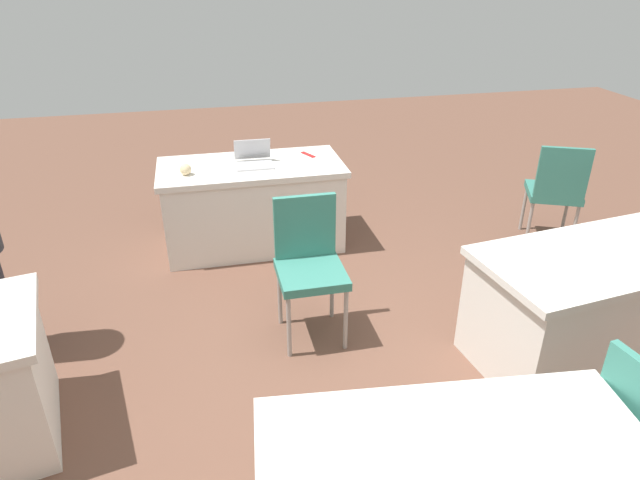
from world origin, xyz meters
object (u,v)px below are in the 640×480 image
scissors_red (308,155)px  laptop_silver (254,161)px  chair_tucked_right (556,188)px  yarn_ball (186,169)px  table_foreground (253,205)px  chair_by_pillar (309,260)px  table_mid_left (604,303)px

scissors_red → laptop_silver: bearing=-98.0°
chair_tucked_right → laptop_silver: size_ratio=2.96×
yarn_ball → laptop_silver: bearing=-168.3°
table_foreground → chair_tucked_right: chair_tucked_right is taller
chair_by_pillar → laptop_silver: bearing=-82.1°
laptop_silver → yarn_ball: 0.59m
table_foreground → chair_by_pillar: 1.44m
chair_tucked_right → chair_by_pillar: (2.39, 0.80, 0.02)m
table_foreground → laptop_silver: 0.42m
chair_tucked_right → scissors_red: size_ratio=5.31×
table_foreground → table_mid_left: same height
chair_tucked_right → scissors_red: chair_tucked_right is taller
table_mid_left → scissors_red: (1.48, -2.21, 0.38)m
table_foreground → table_mid_left: bearing=134.3°
table_mid_left → scissors_red: 2.68m
chair_tucked_right → yarn_ball: bearing=-164.3°
table_foreground → chair_by_pillar: chair_by_pillar is taller
table_mid_left → table_foreground: bearing=-45.7°
scissors_red → yarn_ball: bearing=-100.8°
table_mid_left → laptop_silver: bearing=-45.9°
table_mid_left → chair_tucked_right: (-0.59, -1.46, 0.17)m
chair_by_pillar → yarn_ball: bearing=-58.9°
chair_tucked_right → chair_by_pillar: size_ratio=0.98×
chair_tucked_right → yarn_ball: size_ratio=10.10×
chair_by_pillar → yarn_ball: chair_by_pillar is taller
table_mid_left → scissors_red: size_ratio=10.11×
chair_tucked_right → scissors_red: bearing=-175.6°
table_foreground → laptop_silver: bearing=153.1°
table_foreground → chair_by_pillar: size_ratio=1.63×
table_foreground → chair_tucked_right: (-2.61, 0.60, 0.17)m
chair_tucked_right → chair_by_pillar: chair_by_pillar is taller
chair_tucked_right → table_mid_left: bearing=-87.9°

